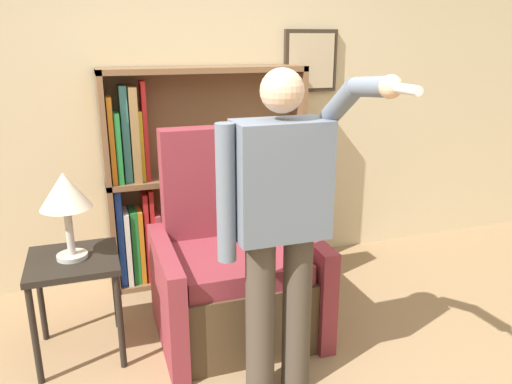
% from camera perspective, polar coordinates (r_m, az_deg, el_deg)
% --- Properties ---
extents(wall_back, '(8.00, 0.11, 2.80)m').
position_cam_1_polar(wall_back, '(3.84, -6.90, 11.03)').
color(wall_back, beige).
rests_on(wall_back, ground_plane).
extents(bookcase, '(1.49, 0.28, 1.61)m').
position_cam_1_polar(bookcase, '(3.78, -8.44, 1.08)').
color(bookcase, brown).
rests_on(bookcase, ground_plane).
extents(armchair, '(0.97, 0.83, 1.27)m').
position_cam_1_polar(armchair, '(3.19, -2.56, -9.07)').
color(armchair, '#4C3823').
rests_on(armchair, ground_plane).
extents(person_standing, '(0.60, 0.78, 1.68)m').
position_cam_1_polar(person_standing, '(2.40, 2.83, -3.24)').
color(person_standing, '#473D33').
rests_on(person_standing, ground_plane).
extents(side_table, '(0.50, 0.50, 0.62)m').
position_cam_1_polar(side_table, '(3.06, -20.04, -8.72)').
color(side_table, black).
rests_on(side_table, ground_plane).
extents(table_lamp, '(0.28, 0.28, 0.50)m').
position_cam_1_polar(table_lamp, '(2.90, -20.98, -0.27)').
color(table_lamp, '#B7B2A8').
rests_on(table_lamp, side_table).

